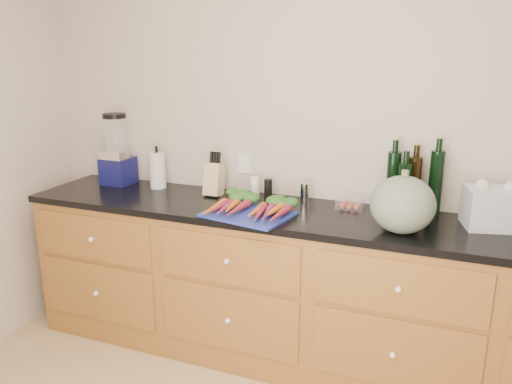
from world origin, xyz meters
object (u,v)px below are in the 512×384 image
at_px(squash, 403,205).
at_px(carrots, 252,206).
at_px(knife_block, 214,179).
at_px(tomato_box, 350,203).
at_px(paper_towel, 158,170).
at_px(blender_appliance, 117,154).
at_px(cutting_board, 248,214).

bearing_deg(squash, carrots, 178.63).
xyz_separation_m(squash, knife_block, (-1.16, 0.27, -0.04)).
bearing_deg(tomato_box, knife_block, -177.98).
height_order(squash, paper_towel, squash).
height_order(carrots, paper_towel, paper_towel).
bearing_deg(paper_towel, carrots, -19.07).
bearing_deg(knife_block, blender_appliance, 178.65).
distance_m(squash, tomato_box, 0.44).
bearing_deg(cutting_board, tomato_box, 33.41).
height_order(blender_appliance, tomato_box, blender_appliance).
height_order(cutting_board, blender_appliance, blender_appliance).
bearing_deg(tomato_box, cutting_board, -146.59).
xyz_separation_m(cutting_board, paper_towel, (-0.77, 0.32, 0.11)).
bearing_deg(knife_block, squash, -12.95).
distance_m(carrots, tomato_box, 0.57).
xyz_separation_m(cutting_board, blender_appliance, (-1.09, 0.32, 0.20)).
bearing_deg(paper_towel, squash, -10.26).
height_order(squash, blender_appliance, blender_appliance).
bearing_deg(paper_towel, blender_appliance, -179.52).
bearing_deg(knife_block, tomato_box, 2.02).
xyz_separation_m(cutting_board, squash, (0.81, 0.03, 0.14)).
bearing_deg(squash, cutting_board, -177.70).
bearing_deg(tomato_box, blender_appliance, -179.54).
relative_size(blender_appliance, knife_block, 2.34).
height_order(paper_towel, tomato_box, paper_towel).
bearing_deg(blender_appliance, knife_block, -1.35).
distance_m(paper_towel, tomato_box, 1.28).
height_order(cutting_board, knife_block, knife_block).
xyz_separation_m(carrots, squash, (0.81, -0.02, 0.10)).
relative_size(carrots, paper_towel, 1.95).
relative_size(carrots, tomato_box, 3.05).
bearing_deg(cutting_board, blender_appliance, 163.73).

